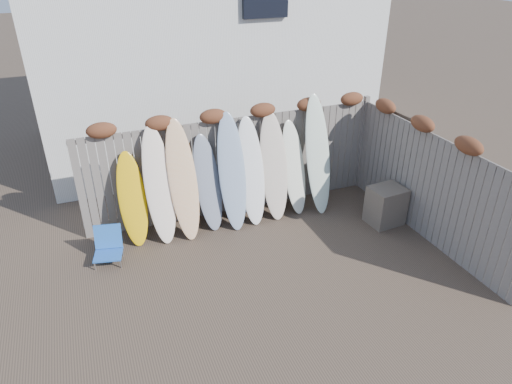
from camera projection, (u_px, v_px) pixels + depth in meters
name	position (u px, v px, depth m)	size (l,w,h in m)	color
ground	(282.00, 276.00, 7.67)	(80.00, 80.00, 0.00)	#493A2D
back_fence	(237.00, 157.00, 9.09)	(6.05, 0.28, 2.24)	slate
right_fence	(428.00, 179.00, 8.30)	(0.28, 4.40, 2.24)	slate
house	(198.00, 21.00, 11.63)	(8.50, 5.50, 6.33)	silver
beach_chair	(108.00, 246.00, 7.94)	(0.57, 0.59, 0.62)	blue
wooden_crate	(386.00, 205.00, 8.98)	(0.66, 0.55, 0.76)	brown
lattice_panel	(397.00, 163.00, 9.24)	(0.06, 1.35, 2.03)	brown
surfboard_0	(132.00, 199.00, 8.24)	(0.49, 0.07, 1.77)	#F0B50C
surfboard_1	(159.00, 186.00, 8.26)	(0.52, 0.07, 2.21)	white
surfboard_2	(183.00, 181.00, 8.36)	(0.53, 0.07, 2.29)	#FFD177
surfboard_3	(208.00, 183.00, 8.68)	(0.50, 0.07, 1.90)	slate
surfboard_4	(232.00, 172.00, 8.66)	(0.52, 0.07, 2.29)	#899EBB
surfboard_5	(251.00, 172.00, 8.84)	(0.52, 0.07, 2.15)	white
surfboard_6	(274.00, 167.00, 9.01)	(0.55, 0.07, 2.18)	beige
surfboard_7	(294.00, 168.00, 9.23)	(0.48, 0.07, 1.94)	white
surfboard_8	(318.00, 155.00, 9.20)	(0.51, 0.07, 2.44)	silver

